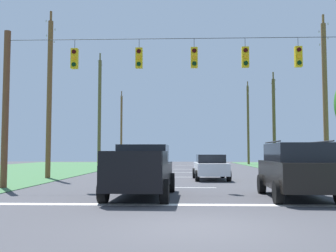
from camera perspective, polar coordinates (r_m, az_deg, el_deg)
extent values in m
plane|color=#3D3D42|center=(8.97, 4.45, -14.52)|extent=(120.00, 120.00, 0.00)
cube|color=white|center=(12.58, 3.74, -11.42)|extent=(14.44, 0.45, 0.01)
cube|color=white|center=(18.54, 3.18, -8.98)|extent=(2.50, 0.15, 0.01)
cube|color=white|center=(26.23, 2.84, -7.47)|extent=(2.50, 0.15, 0.01)
cube|color=white|center=(32.14, 2.69, -6.80)|extent=(2.50, 0.15, 0.01)
cube|color=white|center=(38.32, 2.59, -6.33)|extent=(2.50, 0.15, 0.01)
cube|color=white|center=(49.55, 2.46, -5.76)|extent=(2.50, 0.15, 0.01)
cylinder|color=brown|center=(19.74, -22.67, 2.37)|extent=(0.30, 0.30, 7.40)
cylinder|color=black|center=(18.60, 3.31, 12.66)|extent=(17.31, 0.02, 0.02)
cylinder|color=black|center=(19.20, -13.48, 11.56)|extent=(0.02, 0.02, 0.43)
cube|color=yellow|center=(19.03, -13.51, 9.55)|extent=(0.32, 0.24, 0.95)
cylinder|color=#310503|center=(18.97, -13.61, 10.52)|extent=(0.20, 0.04, 0.20)
cylinder|color=orange|center=(18.90, -13.63, 9.63)|extent=(0.20, 0.04, 0.20)
cylinder|color=black|center=(18.83, -13.64, 8.75)|extent=(0.20, 0.04, 0.20)
cylinder|color=black|center=(18.64, -4.24, 11.94)|extent=(0.02, 0.02, 0.43)
cube|color=yellow|center=(18.46, -4.26, 9.87)|extent=(0.32, 0.24, 0.95)
cylinder|color=#310503|center=(18.40, -4.30, 10.87)|extent=(0.20, 0.04, 0.20)
cylinder|color=orange|center=(18.32, -4.30, 9.96)|extent=(0.20, 0.04, 0.20)
cylinder|color=black|center=(18.26, -4.31, 9.05)|extent=(0.20, 0.04, 0.20)
cylinder|color=black|center=(18.54, 3.84, 12.02)|extent=(0.02, 0.02, 0.43)
cube|color=yellow|center=(18.36, 3.85, 9.94)|extent=(0.32, 0.24, 0.95)
cylinder|color=#310503|center=(18.30, 3.86, 10.95)|extent=(0.20, 0.04, 0.20)
cylinder|color=orange|center=(18.23, 3.86, 10.03)|extent=(0.20, 0.04, 0.20)
cylinder|color=black|center=(18.16, 3.87, 9.11)|extent=(0.20, 0.04, 0.20)
cylinder|color=black|center=(18.76, 11.21, 11.89)|extent=(0.02, 0.02, 0.43)
cube|color=yellow|center=(18.59, 11.24, 9.84)|extent=(0.32, 0.24, 0.95)
cylinder|color=#310503|center=(18.53, 11.29, 10.83)|extent=(0.20, 0.04, 0.20)
cylinder|color=orange|center=(18.45, 11.31, 9.93)|extent=(0.20, 0.04, 0.20)
cylinder|color=black|center=(18.38, 11.32, 9.02)|extent=(0.20, 0.04, 0.20)
cylinder|color=black|center=(19.29, 18.48, 11.58)|extent=(0.02, 0.02, 0.43)
cube|color=yellow|center=(19.12, 18.53, 9.58)|extent=(0.32, 0.24, 0.95)
cylinder|color=#310503|center=(19.06, 18.63, 10.54)|extent=(0.20, 0.04, 0.20)
cylinder|color=orange|center=(18.99, 18.65, 9.66)|extent=(0.20, 0.04, 0.20)
cylinder|color=black|center=(18.92, 18.67, 8.78)|extent=(0.20, 0.04, 0.20)
cube|color=black|center=(14.62, -3.92, -7.13)|extent=(2.16, 5.46, 0.85)
cube|color=black|center=(15.24, -3.58, -4.08)|extent=(1.91, 1.95, 0.70)
cube|color=black|center=(13.43, -8.67, -4.61)|extent=(0.17, 2.38, 0.45)
cube|color=black|center=(13.16, -0.62, -4.67)|extent=(0.17, 2.38, 0.45)
cube|color=black|center=(11.98, -5.60, -4.73)|extent=(1.96, 0.16, 0.45)
cylinder|color=black|center=(16.61, -6.53, -8.18)|extent=(0.30, 0.81, 0.80)
cylinder|color=black|center=(16.38, 0.44, -8.27)|extent=(0.30, 0.81, 0.80)
cylinder|color=black|center=(13.03, -9.44, -9.36)|extent=(0.30, 0.81, 0.80)
cylinder|color=black|center=(12.73, -0.52, -9.54)|extent=(0.30, 0.81, 0.80)
cube|color=black|center=(14.92, 18.21, -6.76)|extent=(2.15, 4.88, 0.95)
cube|color=black|center=(14.75, 18.29, -3.69)|extent=(1.93, 3.27, 0.65)
cylinder|color=black|center=(14.58, 15.01, -2.28)|extent=(0.16, 2.72, 0.05)
cylinder|color=black|center=(14.98, 21.42, -2.18)|extent=(0.16, 2.72, 0.05)
cylinder|color=black|center=(16.36, 13.52, -8.24)|extent=(0.29, 0.77, 0.76)
cylinder|color=black|center=(16.77, 20.17, -8.00)|extent=(0.29, 0.77, 0.76)
cylinder|color=black|center=(13.16, 15.80, -9.30)|extent=(0.29, 0.77, 0.76)
cube|color=silver|center=(23.84, 6.24, -6.21)|extent=(1.90, 4.34, 0.70)
cube|color=black|center=(23.82, 6.23, -4.77)|extent=(1.67, 2.14, 0.50)
cylinder|color=black|center=(25.20, 3.88, -6.89)|extent=(0.24, 0.65, 0.64)
cylinder|color=black|center=(25.36, 7.97, -6.85)|extent=(0.24, 0.65, 0.64)
cylinder|color=black|center=(22.37, 4.29, -7.28)|extent=(0.24, 0.65, 0.64)
cylinder|color=black|center=(22.55, 8.89, -7.22)|extent=(0.24, 0.65, 0.64)
cylinder|color=brown|center=(27.00, 22.02, 3.55)|extent=(0.31, 0.31, 10.01)
cube|color=brown|center=(27.94, 21.77, 12.96)|extent=(0.12, 0.12, 2.01)
cylinder|color=#B2B7BC|center=(28.70, 21.21, 12.75)|extent=(0.08, 0.08, 0.12)
cylinder|color=#B2B7BC|center=(27.26, 22.35, 13.67)|extent=(0.08, 0.08, 0.12)
cube|color=brown|center=(27.70, 21.82, 11.18)|extent=(0.12, 0.12, 1.82)
cylinder|color=#B2B7BC|center=(28.39, 21.31, 11.04)|extent=(0.08, 0.08, 0.12)
cylinder|color=#B2B7BC|center=(27.07, 22.35, 11.80)|extent=(0.08, 0.08, 0.12)
cylinder|color=brown|center=(40.07, 15.25, 0.33)|extent=(0.32, 0.32, 8.97)
cube|color=brown|center=(40.56, 15.14, 6.10)|extent=(0.12, 0.12, 2.20)
cylinder|color=#B2B7BC|center=(41.43, 14.86, 6.05)|extent=(0.08, 0.08, 0.12)
cylinder|color=#B2B7BC|center=(39.74, 15.43, 6.48)|extent=(0.08, 0.08, 0.12)
cube|color=brown|center=(40.42, 15.17, 4.84)|extent=(0.12, 0.12, 2.23)
cylinder|color=#B2B7BC|center=(41.29, 14.88, 4.82)|extent=(0.08, 0.08, 0.12)
cylinder|color=#B2B7BC|center=(39.58, 15.46, 5.20)|extent=(0.08, 0.08, 0.12)
cylinder|color=brown|center=(54.21, 11.64, 0.16)|extent=(0.31, 0.31, 10.76)
cube|color=brown|center=(54.78, 11.57, 5.37)|extent=(0.12, 0.12, 2.04)
cylinder|color=#B2B7BC|center=(55.59, 11.43, 5.36)|extent=(0.08, 0.08, 0.12)
cylinder|color=#B2B7BC|center=(54.01, 11.71, 5.63)|extent=(0.08, 0.08, 0.12)
cube|color=brown|center=(54.65, 11.58, 4.44)|extent=(0.12, 0.12, 1.98)
cylinder|color=#B2B7BC|center=(55.43, 11.45, 4.44)|extent=(0.08, 0.08, 0.12)
cylinder|color=#B2B7BC|center=(53.89, 11.72, 4.68)|extent=(0.08, 0.08, 0.12)
cylinder|color=brown|center=(26.29, -16.97, 3.84)|extent=(0.32, 0.32, 10.21)
cube|color=brown|center=(27.31, -16.78, 13.67)|extent=(0.12, 0.12, 2.14)
cylinder|color=#B2B7BC|center=(28.12, -16.19, 13.40)|extent=(0.08, 0.08, 0.12)
cylinder|color=#B2B7BC|center=(26.58, -17.38, 14.45)|extent=(0.08, 0.08, 0.12)
cube|color=brown|center=(27.05, -16.81, 11.85)|extent=(0.12, 0.12, 1.83)
cylinder|color=#B2B7BC|center=(27.75, -16.31, 11.70)|extent=(0.08, 0.08, 0.12)
cylinder|color=#B2B7BC|center=(26.42, -17.33, 12.51)|extent=(0.08, 0.08, 0.12)
cylinder|color=brown|center=(39.11, -10.00, 1.70)|extent=(0.33, 0.33, 10.81)
cube|color=brown|center=(39.90, -9.91, 8.88)|extent=(0.12, 0.12, 2.25)
cylinder|color=#B2B7BC|center=(40.79, -9.65, 8.77)|extent=(0.08, 0.08, 0.12)
cylinder|color=#B2B7BC|center=(39.07, -10.19, 9.34)|extent=(0.08, 0.08, 0.12)
cylinder|color=brown|center=(55.43, -6.84, -0.54)|extent=(0.29, 0.29, 9.66)
cube|color=brown|center=(55.86, -6.81, 4.00)|extent=(0.12, 0.12, 2.17)
cylinder|color=#B2B7BC|center=(56.73, -6.67, 4.00)|extent=(0.08, 0.08, 0.12)
cylinder|color=#B2B7BC|center=(55.03, -6.94, 4.24)|extent=(0.08, 0.08, 0.12)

